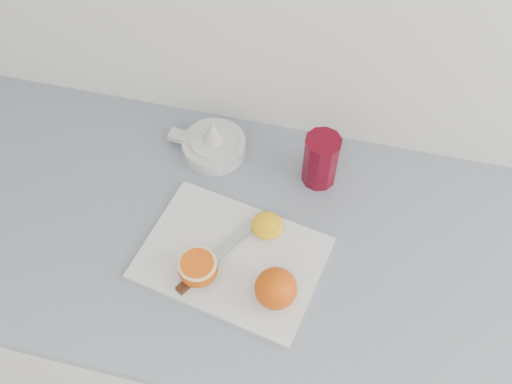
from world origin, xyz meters
TOP-DOWN VIEW (x-y plane):
  - counter at (-0.01, 1.70)m, footprint 2.56×0.64m
  - cutting_board at (0.01, 1.64)m, footprint 0.38×0.30m
  - whole_orange at (0.12, 1.58)m, footprint 0.08×0.08m
  - half_orange at (-0.04, 1.59)m, footprint 0.07×0.07m
  - squeezed_shell at (0.07, 1.72)m, footprint 0.06×0.06m
  - paring_knife at (-0.03, 1.60)m, footprint 0.11×0.19m
  - citrus_juicer at (-0.09, 1.89)m, footprint 0.18×0.14m
  - red_tumbler at (0.14, 1.88)m, footprint 0.08×0.08m

SIDE VIEW (x-z plane):
  - counter at x=-0.01m, z-range 0.00..0.89m
  - cutting_board at x=0.01m, z-range 0.89..0.90m
  - paring_knife at x=-0.03m, z-range 0.90..0.91m
  - citrus_juicer at x=-0.09m, z-range 0.87..0.96m
  - squeezed_shell at x=0.07m, z-range 0.90..0.93m
  - half_orange at x=-0.04m, z-range 0.90..0.95m
  - whole_orange at x=0.12m, z-range 0.90..0.98m
  - red_tumbler at x=0.14m, z-range 0.89..1.01m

